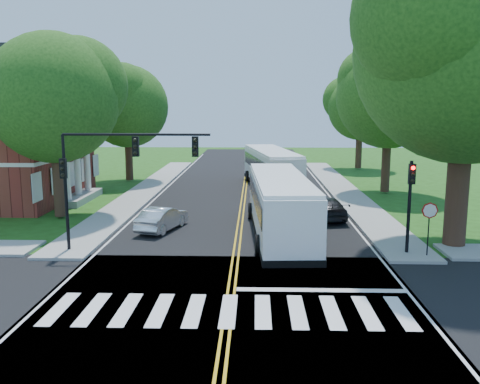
{
  "coord_description": "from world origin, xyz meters",
  "views": [
    {
      "loc": [
        0.92,
        -17.27,
        7.09
      ],
      "look_at": [
        0.07,
        10.21,
        2.4
      ],
      "focal_mm": 38.0,
      "sensor_mm": 36.0,
      "label": 1
    }
  ],
  "objects_px": {
    "hatchback": "(162,218)",
    "suv": "(319,207)",
    "dark_sedan": "(325,208)",
    "signal_ne": "(410,195)",
    "bus_lead": "(280,204)",
    "signal_nw": "(112,164)",
    "bus_follow": "(271,168)"
  },
  "relations": [
    {
      "from": "bus_follow",
      "to": "suv",
      "type": "xyz_separation_m",
      "value": [
        2.76,
        -11.32,
        -1.15
      ]
    },
    {
      "from": "signal_ne",
      "to": "suv",
      "type": "distance_m",
      "value": 9.33
    },
    {
      "from": "dark_sedan",
      "to": "bus_follow",
      "type": "bearing_deg",
      "value": -85.44
    },
    {
      "from": "signal_nw",
      "to": "signal_ne",
      "type": "bearing_deg",
      "value": 0.05
    },
    {
      "from": "hatchback",
      "to": "dark_sedan",
      "type": "distance_m",
      "value": 10.33
    },
    {
      "from": "signal_nw",
      "to": "suv",
      "type": "xyz_separation_m",
      "value": [
        10.89,
        8.47,
        -3.75
      ]
    },
    {
      "from": "hatchback",
      "to": "signal_ne",
      "type": "bearing_deg",
      "value": 176.34
    },
    {
      "from": "signal_ne",
      "to": "suv",
      "type": "xyz_separation_m",
      "value": [
        -3.17,
        8.46,
        -2.34
      ]
    },
    {
      "from": "bus_follow",
      "to": "signal_ne",
      "type": "bearing_deg",
      "value": 97.21
    },
    {
      "from": "bus_follow",
      "to": "suv",
      "type": "distance_m",
      "value": 11.71
    },
    {
      "from": "signal_nw",
      "to": "bus_lead",
      "type": "relative_size",
      "value": 0.56
    },
    {
      "from": "signal_ne",
      "to": "hatchback",
      "type": "xyz_separation_m",
      "value": [
        -12.62,
        4.58,
        -2.27
      ]
    },
    {
      "from": "signal_ne",
      "to": "hatchback",
      "type": "distance_m",
      "value": 13.62
    },
    {
      "from": "bus_follow",
      "to": "hatchback",
      "type": "height_order",
      "value": "bus_follow"
    },
    {
      "from": "bus_lead",
      "to": "hatchback",
      "type": "bearing_deg",
      "value": -11.08
    },
    {
      "from": "signal_nw",
      "to": "dark_sedan",
      "type": "bearing_deg",
      "value": 35.51
    },
    {
      "from": "signal_nw",
      "to": "dark_sedan",
      "type": "relative_size",
      "value": 1.52
    },
    {
      "from": "bus_follow",
      "to": "bus_lead",
      "type": "bearing_deg",
      "value": 80.5
    },
    {
      "from": "hatchback",
      "to": "suv",
      "type": "distance_m",
      "value": 10.22
    },
    {
      "from": "bus_lead",
      "to": "bus_follow",
      "type": "xyz_separation_m",
      "value": [
        0.01,
        16.14,
        0.03
      ]
    },
    {
      "from": "signal_nw",
      "to": "hatchback",
      "type": "xyz_separation_m",
      "value": [
        1.43,
        4.59,
        -3.68
      ]
    },
    {
      "from": "signal_nw",
      "to": "hatchback",
      "type": "relative_size",
      "value": 1.72
    },
    {
      "from": "signal_nw",
      "to": "bus_lead",
      "type": "xyz_separation_m",
      "value": [
        8.12,
        3.65,
        -2.63
      ]
    },
    {
      "from": "hatchback",
      "to": "suv",
      "type": "xyz_separation_m",
      "value": [
        9.46,
        3.88,
        -0.07
      ]
    },
    {
      "from": "bus_follow",
      "to": "hatchback",
      "type": "distance_m",
      "value": 16.64
    },
    {
      "from": "signal_nw",
      "to": "suv",
      "type": "relative_size",
      "value": 1.62
    },
    {
      "from": "bus_follow",
      "to": "dark_sedan",
      "type": "xyz_separation_m",
      "value": [
        3.06,
        -11.8,
        -1.09
      ]
    },
    {
      "from": "bus_lead",
      "to": "hatchback",
      "type": "relative_size",
      "value": 3.1
    },
    {
      "from": "signal_ne",
      "to": "bus_lead",
      "type": "xyz_separation_m",
      "value": [
        -5.93,
        3.64,
        -1.21
      ]
    },
    {
      "from": "signal_ne",
      "to": "dark_sedan",
      "type": "xyz_separation_m",
      "value": [
        -2.87,
        7.97,
        -2.27
      ]
    },
    {
      "from": "suv",
      "to": "dark_sedan",
      "type": "distance_m",
      "value": 0.57
    },
    {
      "from": "signal_ne",
      "to": "bus_lead",
      "type": "bearing_deg",
      "value": 148.47
    }
  ]
}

